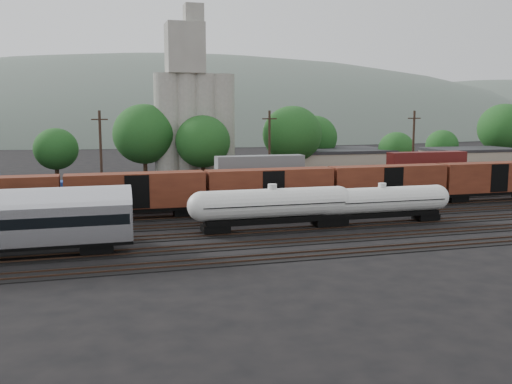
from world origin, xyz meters
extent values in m
plane|color=black|center=(0.00, 0.00, 0.00)|extent=(600.00, 600.00, 0.00)
cube|color=black|center=(0.00, -15.00, 0.04)|extent=(180.00, 3.20, 0.08)
cube|color=#382319|center=(0.00, -15.72, 0.12)|extent=(180.00, 0.08, 0.16)
cube|color=#382319|center=(0.00, -14.28, 0.12)|extent=(180.00, 0.08, 0.16)
cube|color=black|center=(0.00, -10.00, 0.04)|extent=(180.00, 3.20, 0.08)
cube|color=#382319|center=(0.00, -10.72, 0.12)|extent=(180.00, 0.08, 0.16)
cube|color=#382319|center=(0.00, -9.28, 0.12)|extent=(180.00, 0.08, 0.16)
cube|color=black|center=(0.00, -5.00, 0.04)|extent=(180.00, 3.20, 0.08)
cube|color=#382319|center=(0.00, -5.72, 0.12)|extent=(180.00, 0.08, 0.16)
cube|color=#382319|center=(0.00, -4.28, 0.12)|extent=(180.00, 0.08, 0.16)
cube|color=black|center=(0.00, 0.00, 0.04)|extent=(180.00, 3.20, 0.08)
cube|color=#382319|center=(0.00, -0.72, 0.12)|extent=(180.00, 0.08, 0.16)
cube|color=#382319|center=(0.00, 0.72, 0.12)|extent=(180.00, 0.08, 0.16)
cube|color=black|center=(0.00, 5.00, 0.04)|extent=(180.00, 3.20, 0.08)
cube|color=#382319|center=(0.00, 4.28, 0.12)|extent=(180.00, 0.08, 0.16)
cube|color=#382319|center=(0.00, 5.72, 0.12)|extent=(180.00, 0.08, 0.16)
cube|color=black|center=(0.00, 10.00, 0.04)|extent=(180.00, 3.20, 0.08)
cube|color=#382319|center=(0.00, 9.28, 0.12)|extent=(180.00, 0.08, 0.16)
cube|color=#382319|center=(0.00, 10.72, 0.12)|extent=(180.00, 0.08, 0.16)
cube|color=black|center=(0.00, 15.00, 0.04)|extent=(180.00, 3.20, 0.08)
cube|color=#382319|center=(0.00, 14.28, 0.12)|extent=(180.00, 0.08, 0.16)
cube|color=#382319|center=(0.00, 15.72, 0.12)|extent=(180.00, 0.08, 0.16)
cube|color=black|center=(-20.24, -5.00, 1.42)|extent=(18.82, 3.21, 0.44)
cube|color=black|center=(-20.24, -5.00, 0.92)|extent=(5.54, 2.44, 0.89)
cube|color=black|center=(-17.99, -5.00, 3.13)|extent=(11.29, 2.66, 2.99)
cylinder|color=black|center=(-17.99, -5.00, 4.80)|extent=(0.55, 0.55, 0.55)
cube|color=black|center=(-14.22, -5.00, 0.70)|extent=(2.88, 2.21, 0.78)
cylinder|color=silver|center=(3.75, -5.00, 2.85)|extent=(14.11, 2.91, 2.91)
sphere|color=silver|center=(-3.30, -5.00, 2.85)|extent=(2.91, 2.91, 2.91)
sphere|color=silver|center=(10.80, -5.00, 2.85)|extent=(2.91, 2.91, 2.91)
cylinder|color=silver|center=(3.75, -5.00, 4.51)|extent=(0.90, 0.90, 0.50)
cube|color=black|center=(3.75, -5.00, 2.85)|extent=(14.43, 3.05, 0.08)
cube|color=black|center=(3.75, -5.00, 1.25)|extent=(13.63, 2.20, 0.50)
cube|color=black|center=(-2.02, -5.00, 0.65)|extent=(2.60, 2.00, 0.70)
cube|color=black|center=(9.52, -5.00, 0.65)|extent=(2.60, 2.00, 0.70)
cylinder|color=silver|center=(15.84, -5.00, 2.67)|extent=(13.10, 2.70, 2.70)
sphere|color=silver|center=(9.29, -5.00, 2.67)|extent=(2.70, 2.70, 2.70)
sphere|color=silver|center=(22.39, -5.00, 2.67)|extent=(2.70, 2.70, 2.70)
cylinder|color=silver|center=(15.84, -5.00, 4.20)|extent=(0.84, 0.84, 0.47)
cube|color=black|center=(15.84, -5.00, 2.67)|extent=(13.40, 2.83, 0.07)
cube|color=black|center=(15.84, -5.00, 1.18)|extent=(12.66, 2.05, 0.47)
cube|color=black|center=(10.48, -5.00, 0.62)|extent=(2.42, 1.86, 0.65)
cube|color=black|center=(21.20, -5.00, 0.62)|extent=(2.42, 1.86, 0.65)
cube|color=black|center=(-13.17, -10.00, 0.66)|extent=(2.63, 2.02, 0.71)
cube|color=black|center=(-9.03, 10.00, 1.25)|extent=(17.24, 2.78, 0.38)
cube|color=black|center=(-9.03, 10.00, 0.82)|extent=(4.79, 2.11, 0.77)
cube|color=#C03910|center=(-6.96, 10.00, 2.74)|extent=(10.35, 2.30, 2.59)
cube|color=#C03910|center=(-14.21, 10.00, 3.03)|extent=(3.45, 2.78, 3.16)
cube|color=black|center=(-14.21, 10.00, 4.03)|extent=(3.54, 2.87, 0.86)
cube|color=#C03910|center=(-16.62, 10.00, 2.31)|extent=(1.53, 2.30, 1.72)
cylinder|color=black|center=(-6.96, 10.00, 4.18)|extent=(0.48, 0.48, 0.48)
cube|color=black|center=(-14.55, 10.00, 0.63)|extent=(2.49, 1.92, 0.67)
cube|color=black|center=(-3.52, 10.00, 0.63)|extent=(2.49, 1.92, 0.67)
cube|color=black|center=(-8.71, 5.00, 1.20)|extent=(15.00, 2.60, 0.40)
cube|color=#572315|center=(-8.71, 5.00, 3.30)|extent=(15.00, 2.90, 3.80)
cube|color=black|center=(6.69, 5.00, 1.20)|extent=(15.00, 2.60, 0.40)
cube|color=#572315|center=(6.69, 5.00, 3.30)|extent=(15.00, 2.90, 3.80)
cube|color=black|center=(22.09, 5.00, 1.20)|extent=(15.00, 2.60, 0.40)
cube|color=#572315|center=(22.09, 5.00, 3.30)|extent=(15.00, 2.90, 3.80)
cube|color=black|center=(37.49, 5.00, 1.20)|extent=(15.00, 2.60, 0.40)
cube|color=#572315|center=(37.49, 5.00, 3.30)|extent=(15.00, 2.90, 3.80)
cube|color=black|center=(0.00, 15.00, 0.50)|extent=(160.00, 2.60, 0.60)
cube|color=navy|center=(-17.15, 15.00, 2.10)|extent=(12.00, 2.40, 2.60)
cube|color=beige|center=(-4.35, 15.00, 2.10)|extent=(12.00, 2.40, 2.60)
cube|color=#C64B14|center=(8.45, 15.00, 2.10)|extent=(12.00, 2.40, 2.60)
cube|color=slate|center=(8.45, 15.00, 4.70)|extent=(12.00, 2.40, 2.60)
cube|color=maroon|center=(21.25, 15.00, 2.10)|extent=(12.00, 2.40, 2.60)
cube|color=maroon|center=(34.05, 15.00, 2.10)|extent=(12.00, 2.40, 2.60)
cube|color=#4F1412|center=(34.05, 15.00, 4.70)|extent=(12.00, 2.40, 2.60)
cube|color=#C96014|center=(46.85, 15.00, 2.10)|extent=(12.00, 2.40, 2.60)
cylinder|color=gray|center=(-1.00, 36.00, 9.00)|extent=(4.40, 4.40, 18.00)
cylinder|color=gray|center=(2.00, 36.00, 9.00)|extent=(4.40, 4.40, 18.00)
cylinder|color=gray|center=(5.00, 36.00, 9.00)|extent=(4.40, 4.40, 18.00)
cylinder|color=gray|center=(8.00, 36.00, 9.00)|extent=(4.40, 4.40, 18.00)
cube|color=gray|center=(2.00, 36.00, 22.00)|extent=(6.00, 5.00, 8.00)
cube|color=gray|center=(3.50, 36.00, 27.00)|extent=(3.00, 3.00, 4.00)
cube|color=#9E937F|center=(30.00, 38.00, 2.30)|extent=(18.00, 14.00, 4.60)
cube|color=#232326|center=(30.00, 38.00, 4.85)|extent=(18.36, 14.28, 0.50)
cube|color=#9E937F|center=(55.00, 33.00, 2.30)|extent=(16.00, 10.00, 4.60)
cube|color=#232326|center=(55.00, 33.00, 4.85)|extent=(16.32, 10.20, 0.50)
cylinder|color=black|center=(-18.77, 40.93, 1.33)|extent=(0.70, 0.70, 2.65)
ellipsoid|color=#1F511E|center=(-18.77, 40.93, 5.78)|extent=(7.21, 7.21, 6.83)
cylinder|color=black|center=(-4.76, 36.61, 1.89)|extent=(0.70, 0.70, 3.78)
ellipsoid|color=#1F511E|center=(-4.76, 36.61, 8.23)|extent=(10.26, 10.26, 9.72)
cylinder|color=black|center=(4.06, 32.34, 1.63)|extent=(0.70, 0.70, 3.25)
ellipsoid|color=#1F511E|center=(4.06, 32.34, 7.09)|extent=(8.83, 8.83, 8.37)
cylinder|color=black|center=(19.51, 32.95, 1.85)|extent=(0.70, 0.70, 3.70)
ellipsoid|color=#1F511E|center=(19.51, 32.95, 8.06)|extent=(10.05, 10.05, 9.52)
cylinder|color=black|center=(27.66, 43.15, 1.61)|extent=(0.70, 0.70, 3.21)
ellipsoid|color=#1F511E|center=(27.66, 43.15, 7.00)|extent=(8.72, 8.72, 8.26)
cylinder|color=black|center=(39.82, 33.79, 1.19)|extent=(0.70, 0.70, 2.37)
ellipsoid|color=#1F511E|center=(39.82, 33.79, 5.17)|extent=(6.44, 6.44, 6.10)
cylinder|color=black|center=(54.69, 41.68, 1.19)|extent=(0.70, 0.70, 2.37)
ellipsoid|color=#1F511E|center=(54.69, 41.68, 5.17)|extent=(6.44, 6.44, 6.10)
cylinder|color=black|center=(68.43, 40.62, 1.94)|extent=(0.70, 0.70, 3.89)
ellipsoid|color=#1F511E|center=(68.43, 40.62, 8.47)|extent=(10.55, 10.55, 9.99)
cylinder|color=black|center=(-12.00, 22.00, 6.00)|extent=(0.36, 0.36, 12.00)
cube|color=black|center=(-12.00, 22.00, 10.80)|extent=(2.20, 0.18, 0.18)
cylinder|color=black|center=(12.00, 22.00, 6.00)|extent=(0.36, 0.36, 12.00)
cube|color=black|center=(12.00, 22.00, 10.80)|extent=(2.20, 0.18, 0.18)
cylinder|color=black|center=(36.00, 22.00, 6.00)|extent=(0.36, 0.36, 12.00)
cube|color=black|center=(36.00, 22.00, 10.80)|extent=(2.20, 0.18, 0.18)
ellipsoid|color=#59665B|center=(40.00, 260.00, -22.75)|extent=(520.00, 286.00, 130.00)
camera|label=1|loc=(-13.39, -58.02, 11.82)|focal=40.00mm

